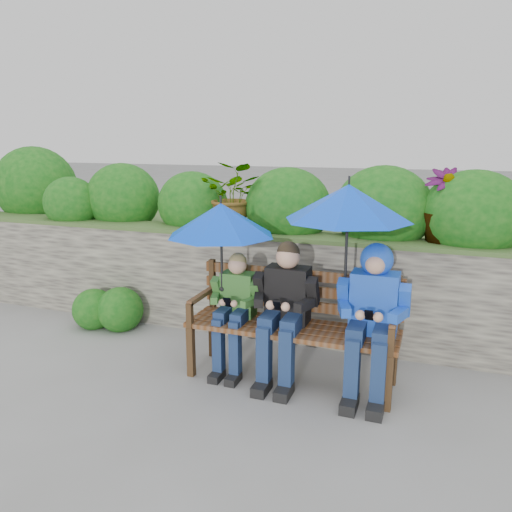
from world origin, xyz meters
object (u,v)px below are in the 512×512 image
(park_bench, at_px, (294,318))
(umbrella_left, at_px, (221,220))
(umbrella_right, at_px, (348,203))
(boy_right, at_px, (373,308))
(boy_middle, at_px, (284,306))
(boy_left, at_px, (235,305))

(park_bench, bearing_deg, umbrella_left, -175.17)
(umbrella_left, bearing_deg, umbrella_right, 2.32)
(park_bench, height_order, boy_right, boy_right)
(boy_right, bearing_deg, umbrella_left, 179.15)
(boy_middle, bearing_deg, umbrella_right, 8.59)
(park_bench, relative_size, boy_right, 1.46)
(boy_right, relative_size, umbrella_left, 1.31)
(park_bench, xyz_separation_m, boy_middle, (-0.06, -0.08, 0.12))
(park_bench, relative_size, boy_middle, 1.49)
(park_bench, xyz_separation_m, boy_right, (0.62, -0.07, 0.18))
(boy_middle, bearing_deg, park_bench, 53.83)
(boy_right, height_order, umbrella_right, umbrella_right)
(boy_right, distance_m, umbrella_left, 1.36)
(boy_right, distance_m, umbrella_right, 0.80)
(boy_left, bearing_deg, boy_middle, -1.75)
(boy_left, distance_m, boy_middle, 0.43)
(umbrella_left, height_order, umbrella_right, umbrella_right)
(boy_right, bearing_deg, boy_middle, -179.15)
(boy_left, distance_m, umbrella_left, 0.71)
(park_bench, height_order, boy_middle, boy_middle)
(park_bench, distance_m, umbrella_right, 1.03)
(park_bench, relative_size, boy_left, 1.68)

